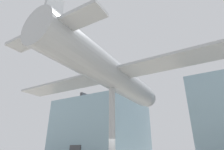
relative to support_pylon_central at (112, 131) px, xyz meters
The scene contains 3 objects.
glass_pavilion_left 16.87m from the support_pylon_central, 125.64° to the left, with size 11.43×12.60×9.33m.
support_pylon_central is the anchor object (origin of this frame).
suspended_airplane 4.12m from the support_pylon_central, 90.63° to the left, with size 19.27×15.36×3.64m.
Camera 1 is at (6.35, -10.61, 1.93)m, focal length 28.00 mm.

